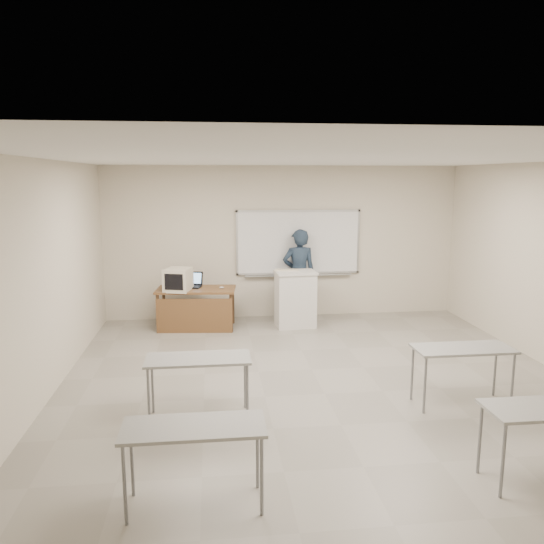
{
  "coord_description": "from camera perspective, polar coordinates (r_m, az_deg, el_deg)",
  "views": [
    {
      "loc": [
        -1.42,
        -6.37,
        2.77
      ],
      "look_at": [
        -0.43,
        2.2,
        1.23
      ],
      "focal_mm": 35.0,
      "sensor_mm": 36.0,
      "label": 1
    }
  ],
  "objects": [
    {
      "name": "keyboard",
      "position": [
        9.89,
        1.61,
        0.21
      ],
      "size": [
        0.46,
        0.21,
        0.02
      ],
      "primitive_type": "cube",
      "rotation": [
        0.0,
        0.0,
        -0.16
      ],
      "color": "beige",
      "rests_on": "podium"
    },
    {
      "name": "laptop",
      "position": [
        10.03,
        -8.73,
        -1.25
      ],
      "size": [
        0.37,
        0.34,
        0.27
      ],
      "rotation": [
        0.0,
        0.0,
        -0.27
      ],
      "color": "black",
      "rests_on": "instructor_desk"
    },
    {
      "name": "mouse",
      "position": [
        9.82,
        -5.43,
        -1.67
      ],
      "size": [
        0.1,
        0.08,
        0.03
      ],
      "primitive_type": "ellipsoid",
      "rotation": [
        0.0,
        0.0,
        0.23
      ],
      "color": "#BABBC2",
      "rests_on": "instructor_desk"
    },
    {
      "name": "presenter",
      "position": [
        10.48,
        2.92,
        -0.21
      ],
      "size": [
        0.65,
        0.43,
        1.78
      ],
      "primitive_type": "imported",
      "rotation": [
        0.0,
        0.0,
        3.14
      ],
      "color": "black",
      "rests_on": "floor"
    },
    {
      "name": "instructor_desk",
      "position": [
        9.81,
        -8.16,
        -3.07
      ],
      "size": [
        1.44,
        0.72,
        0.75
      ],
      "rotation": [
        0.0,
        0.0,
        -0.1
      ],
      "color": "brown",
      "rests_on": "floor"
    },
    {
      "name": "podium",
      "position": [
        9.94,
        2.52,
        -2.9
      ],
      "size": [
        0.75,
        0.55,
        1.05
      ],
      "rotation": [
        0.0,
        0.0,
        0.07
      ],
      "color": "white",
      "rests_on": "floor"
    },
    {
      "name": "crt_monitor",
      "position": [
        9.73,
        -10.02,
        -0.79
      ],
      "size": [
        0.44,
        0.49,
        0.42
      ],
      "rotation": [
        0.0,
        0.0,
        -0.27
      ],
      "color": "beige",
      "rests_on": "instructor_desk"
    },
    {
      "name": "whiteboard",
      "position": [
        10.56,
        2.85,
        3.11
      ],
      "size": [
        2.48,
        0.1,
        1.31
      ],
      "color": "white",
      "rests_on": "floor"
    },
    {
      "name": "floor",
      "position": [
        7.09,
        5.67,
        -12.94
      ],
      "size": [
        7.0,
        8.0,
        0.01
      ],
      "primitive_type": "cube",
      "color": "gray",
      "rests_on": "ground"
    },
    {
      "name": "student_desks",
      "position": [
        5.62,
        8.76,
        -11.9
      ],
      "size": [
        4.4,
        2.2,
        0.73
      ],
      "color": "gray",
      "rests_on": "floor"
    }
  ]
}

